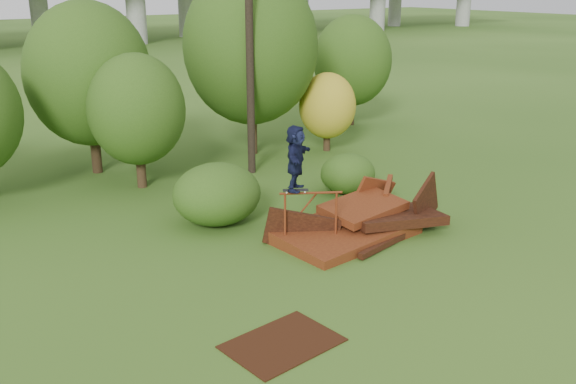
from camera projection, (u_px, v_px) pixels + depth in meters
ground at (359, 267)px, 16.14m from camera, size 240.00×240.00×0.00m
scrap_pile at (359, 224)px, 18.13m from camera, size 5.65×2.90×1.89m
grind_rail at (311, 210)px, 17.11m from camera, size 1.49×0.88×1.55m
skateboard at (296, 190)px, 16.91m from camera, size 0.68×0.49×0.07m
skater at (296, 158)px, 16.63m from camera, size 1.52×1.49×1.74m
flat_plate at (282, 343)px, 12.73m from camera, size 2.34×1.81×0.03m
tree_1 at (88, 74)px, 23.00m from camera, size 4.51×4.51×6.27m
tree_2 at (137, 110)px, 21.57m from camera, size 3.29×3.29×4.63m
tree_3 at (251, 47)px, 25.42m from camera, size 5.39×5.39×7.48m
tree_4 at (327, 106)px, 26.64m from camera, size 2.38×2.38×3.29m
tree_5 at (352, 61)px, 31.13m from camera, size 3.82×3.82×5.37m
shrub_left at (217, 194)px, 18.79m from camera, size 2.64×2.43×1.83m
shrub_right at (348, 173)px, 21.63m from camera, size 1.91×1.75×1.35m
utility_pole at (250, 46)px, 22.67m from camera, size 1.40×0.28×9.20m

